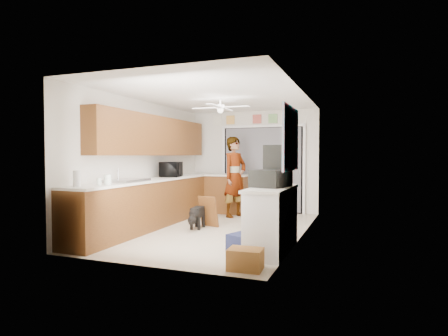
% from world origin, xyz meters
% --- Properties ---
extents(floor, '(5.00, 5.00, 0.00)m').
position_xyz_m(floor, '(0.00, 0.00, 0.00)').
color(floor, '#C2B69C').
rests_on(floor, ground).
extents(ceiling, '(5.00, 5.00, 0.00)m').
position_xyz_m(ceiling, '(0.00, 0.00, 2.50)').
color(ceiling, white).
rests_on(ceiling, ground).
extents(wall_back, '(3.20, 0.00, 3.20)m').
position_xyz_m(wall_back, '(0.00, 2.50, 1.25)').
color(wall_back, silver).
rests_on(wall_back, ground).
extents(wall_front, '(3.20, 0.00, 3.20)m').
position_xyz_m(wall_front, '(0.00, -2.50, 1.25)').
color(wall_front, silver).
rests_on(wall_front, ground).
extents(wall_left, '(0.00, 5.00, 5.00)m').
position_xyz_m(wall_left, '(-1.60, 0.00, 1.25)').
color(wall_left, silver).
rests_on(wall_left, ground).
extents(wall_right, '(0.00, 5.00, 5.00)m').
position_xyz_m(wall_right, '(1.60, 0.00, 1.25)').
color(wall_right, silver).
rests_on(wall_right, ground).
extents(left_base_cabinets, '(0.60, 4.80, 0.90)m').
position_xyz_m(left_base_cabinets, '(-1.30, 0.00, 0.45)').
color(left_base_cabinets, brown).
rests_on(left_base_cabinets, floor).
extents(left_countertop, '(0.62, 4.80, 0.04)m').
position_xyz_m(left_countertop, '(-1.29, 0.00, 0.92)').
color(left_countertop, white).
rests_on(left_countertop, left_base_cabinets).
extents(upper_cabinets, '(0.32, 4.00, 0.80)m').
position_xyz_m(upper_cabinets, '(-1.44, 0.20, 1.80)').
color(upper_cabinets, brown).
rests_on(upper_cabinets, wall_left).
extents(sink_basin, '(0.50, 0.76, 0.06)m').
position_xyz_m(sink_basin, '(-1.29, -1.00, 0.95)').
color(sink_basin, silver).
rests_on(sink_basin, left_countertop).
extents(faucet, '(0.03, 0.03, 0.22)m').
position_xyz_m(faucet, '(-1.48, -1.00, 1.05)').
color(faucet, silver).
rests_on(faucet, left_countertop).
extents(peninsula_base, '(1.00, 0.60, 0.90)m').
position_xyz_m(peninsula_base, '(-0.50, 2.00, 0.45)').
color(peninsula_base, brown).
rests_on(peninsula_base, floor).
extents(peninsula_top, '(1.04, 0.64, 0.04)m').
position_xyz_m(peninsula_top, '(-0.50, 2.00, 0.92)').
color(peninsula_top, white).
rests_on(peninsula_top, peninsula_base).
extents(back_opening_recess, '(2.00, 0.06, 2.10)m').
position_xyz_m(back_opening_recess, '(0.25, 2.47, 1.05)').
color(back_opening_recess, black).
rests_on(back_opening_recess, wall_back).
extents(curtain_panel, '(1.90, 0.03, 2.05)m').
position_xyz_m(curtain_panel, '(0.25, 2.43, 1.05)').
color(curtain_panel, slate).
rests_on(curtain_panel, wall_back).
extents(door_trim_left, '(0.06, 0.04, 2.10)m').
position_xyz_m(door_trim_left, '(-0.77, 2.44, 1.05)').
color(door_trim_left, white).
rests_on(door_trim_left, wall_back).
extents(door_trim_right, '(0.06, 0.04, 2.10)m').
position_xyz_m(door_trim_right, '(1.27, 2.44, 1.05)').
color(door_trim_right, white).
rests_on(door_trim_right, wall_back).
extents(door_trim_head, '(2.10, 0.04, 0.06)m').
position_xyz_m(door_trim_head, '(0.25, 2.44, 2.12)').
color(door_trim_head, white).
rests_on(door_trim_head, wall_back).
extents(header_frame_0, '(0.22, 0.02, 0.22)m').
position_xyz_m(header_frame_0, '(-0.60, 2.47, 2.30)').
color(header_frame_0, '#E8AB4D').
rests_on(header_frame_0, wall_back).
extents(header_frame_2, '(0.22, 0.02, 0.22)m').
position_xyz_m(header_frame_2, '(0.10, 2.47, 2.30)').
color(header_frame_2, '#C15348').
rests_on(header_frame_2, wall_back).
extents(header_frame_3, '(0.22, 0.02, 0.22)m').
position_xyz_m(header_frame_3, '(0.50, 2.47, 2.30)').
color(header_frame_3, '#77AE63').
rests_on(header_frame_3, wall_back).
extents(header_frame_4, '(0.22, 0.02, 0.22)m').
position_xyz_m(header_frame_4, '(0.90, 2.47, 2.30)').
color(header_frame_4, beige).
rests_on(header_frame_4, wall_back).
extents(route66_sign, '(0.22, 0.02, 0.26)m').
position_xyz_m(route66_sign, '(-0.95, 2.47, 2.30)').
color(route66_sign, silver).
rests_on(route66_sign, wall_back).
extents(right_counter_base, '(0.50, 1.40, 0.90)m').
position_xyz_m(right_counter_base, '(1.35, -1.20, 0.45)').
color(right_counter_base, white).
rests_on(right_counter_base, floor).
extents(right_counter_top, '(0.54, 1.44, 0.04)m').
position_xyz_m(right_counter_top, '(1.34, -1.20, 0.92)').
color(right_counter_top, white).
rests_on(right_counter_top, right_counter_base).
extents(abstract_painting, '(0.03, 1.15, 0.95)m').
position_xyz_m(abstract_painting, '(1.58, -1.00, 1.65)').
color(abstract_painting, '#E45470').
rests_on(abstract_painting, wall_right).
extents(ceiling_fan, '(1.14, 1.14, 0.24)m').
position_xyz_m(ceiling_fan, '(0.00, 0.20, 2.32)').
color(ceiling_fan, white).
rests_on(ceiling_fan, ceiling).
extents(microwave, '(0.53, 0.66, 0.32)m').
position_xyz_m(microwave, '(-1.27, 0.57, 1.10)').
color(microwave, black).
rests_on(microwave, left_countertop).
extents(jar_a, '(0.14, 0.14, 0.16)m').
position_xyz_m(jar_a, '(-1.19, -1.67, 1.02)').
color(jar_a, silver).
rests_on(jar_a, left_countertop).
extents(jar_b, '(0.09, 0.09, 0.11)m').
position_xyz_m(jar_b, '(-1.27, -1.77, 0.99)').
color(jar_b, silver).
rests_on(jar_b, left_countertop).
extents(paper_towel_roll, '(0.13, 0.13, 0.24)m').
position_xyz_m(paper_towel_roll, '(-1.36, -2.15, 1.06)').
color(paper_towel_roll, white).
rests_on(paper_towel_roll, left_countertop).
extents(suitcase, '(0.56, 0.67, 0.25)m').
position_xyz_m(suitcase, '(1.32, -1.15, 1.07)').
color(suitcase, black).
rests_on(suitcase, right_counter_top).
extents(suitcase_rim, '(0.56, 0.66, 0.02)m').
position_xyz_m(suitcase_rim, '(1.32, -1.15, 0.96)').
color(suitcase_rim, yellow).
rests_on(suitcase_rim, suitcase).
extents(suitcase_lid, '(0.42, 0.12, 0.50)m').
position_xyz_m(suitcase_lid, '(1.32, -0.86, 1.32)').
color(suitcase_lid, black).
rests_on(suitcase_lid, suitcase).
extents(cardboard_box, '(0.43, 0.33, 0.26)m').
position_xyz_m(cardboard_box, '(1.25, -2.19, 0.13)').
color(cardboard_box, olive).
rests_on(cardboard_box, floor).
extents(navy_crate, '(0.51, 0.47, 0.25)m').
position_xyz_m(navy_crate, '(0.98, -1.38, 0.13)').
color(navy_crate, '#151935').
rests_on(navy_crate, floor).
extents(cabinet_door_panel, '(0.43, 0.25, 0.60)m').
position_xyz_m(cabinet_door_panel, '(-0.24, 0.17, 0.30)').
color(cabinet_door_panel, brown).
rests_on(cabinet_door_panel, floor).
extents(man, '(0.67, 0.78, 1.82)m').
position_xyz_m(man, '(-0.14, 1.49, 0.91)').
color(man, white).
rests_on(man, floor).
extents(dog, '(0.32, 0.61, 0.46)m').
position_xyz_m(dog, '(-0.38, -0.04, 0.23)').
color(dog, black).
rests_on(dog, floor).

